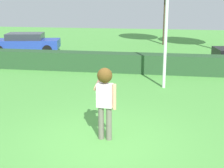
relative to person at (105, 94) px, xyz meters
name	(u,v)px	position (x,y,z in m)	size (l,w,h in m)	color
ground_plane	(103,141)	(-0.04, -0.11, -1.17)	(60.00, 60.00, 0.00)	#519D42
person	(105,94)	(0.00, 0.00, 0.00)	(0.56, 0.79, 1.80)	#6A655B
frisbee	(104,88)	(-0.18, 0.79, -0.08)	(0.25, 0.25, 0.08)	yellow
hedge_row	(136,63)	(-0.04, 7.63, -0.73)	(24.22, 0.90, 0.87)	#264A29
parked_car_blue	(26,42)	(-7.47, 12.01, -0.48)	(4.46, 2.52, 1.25)	#263FA5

